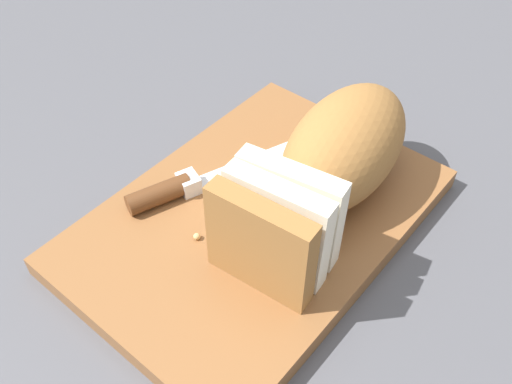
{
  "coord_description": "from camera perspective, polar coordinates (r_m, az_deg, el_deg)",
  "views": [
    {
      "loc": [
        0.31,
        0.24,
        0.45
      ],
      "look_at": [
        0.0,
        0.0,
        0.05
      ],
      "focal_mm": 39.87,
      "sensor_mm": 36.0,
      "label": 1
    }
  ],
  "objects": [
    {
      "name": "crumb_near_knife",
      "position": [
        0.56,
        6.38,
        -4.05
      ],
      "size": [
        0.01,
        0.01,
        0.01
      ],
      "primitive_type": "sphere",
      "color": "tan",
      "rests_on": "cutting_board"
    },
    {
      "name": "crumb_near_loaf",
      "position": [
        0.57,
        -3.86,
        -3.47
      ],
      "size": [
        0.0,
        0.0,
        0.0
      ],
      "primitive_type": "sphere",
      "color": "tan",
      "rests_on": "cutting_board"
    },
    {
      "name": "crumb_stray_right",
      "position": [
        0.56,
        -5.95,
        -4.46
      ],
      "size": [
        0.01,
        0.01,
        0.01
      ],
      "primitive_type": "sphere",
      "color": "tan",
      "rests_on": "cutting_board"
    },
    {
      "name": "cutting_board",
      "position": [
        0.59,
        0.0,
        -2.8
      ],
      "size": [
        0.38,
        0.27,
        0.02
      ],
      "primitive_type": "cube",
      "rotation": [
        0.0,
        0.0,
        -0.03
      ],
      "color": "brown",
      "rests_on": "ground_plane"
    },
    {
      "name": "bread_knife",
      "position": [
        0.6,
        -6.08,
        1.05
      ],
      "size": [
        0.27,
        0.13,
        0.02
      ],
      "rotation": [
        0.0,
        0.0,
        2.76
      ],
      "color": "silver",
      "rests_on": "cutting_board"
    },
    {
      "name": "crumb_stray_left",
      "position": [
        0.58,
        -4.63,
        -1.97
      ],
      "size": [
        0.01,
        0.01,
        0.01
      ],
      "primitive_type": "sphere",
      "color": "tan",
      "rests_on": "cutting_board"
    },
    {
      "name": "bread_loaf",
      "position": [
        0.57,
        7.42,
        2.83
      ],
      "size": [
        0.27,
        0.12,
        0.1
      ],
      "rotation": [
        0.0,
        0.0,
        0.1
      ],
      "color": "#996633",
      "rests_on": "cutting_board"
    },
    {
      "name": "ground_plane",
      "position": [
        0.6,
        0.0,
        -3.52
      ],
      "size": [
        3.0,
        3.0,
        0.0
      ],
      "primitive_type": "plane",
      "color": "#4C4C51"
    }
  ]
}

